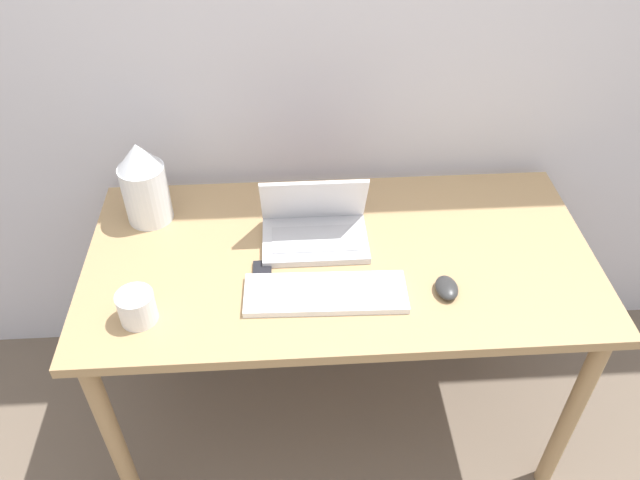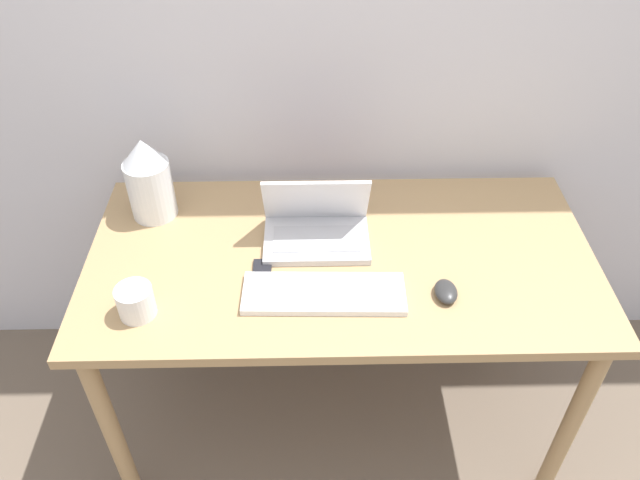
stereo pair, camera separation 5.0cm
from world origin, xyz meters
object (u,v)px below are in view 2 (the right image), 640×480
Objects in this scene: mouse at (446,291)px; mp3_player at (262,268)px; laptop at (316,226)px; vase at (149,179)px; keyboard at (324,293)px; mug at (136,302)px.

mp3_player is (-0.48, 0.11, -0.01)m from mouse.
vase is at bearing 165.61° from laptop.
mug reaches higher than keyboard.
keyboard is 7.01× the size of mp3_player.
laptop is at bearing 31.83° from mug.
laptop is 3.42× the size of mouse.
mug is (-0.30, -0.15, 0.04)m from mp3_player.
keyboard reaches higher than mp3_player.
mouse is at bearing -0.89° from keyboard.
keyboard is at bearing -86.10° from laptop.
mp3_player is (-0.16, 0.11, -0.01)m from keyboard.
laptop is 0.53m from mug.
mug is at bearing -176.73° from mouse.
vase reaches higher than laptop.
mug is at bearing -173.96° from keyboard.
mouse is 0.49m from mp3_player.
mouse is (0.31, -0.00, 0.01)m from keyboard.
vase is (-0.81, 0.36, 0.11)m from mouse.
mug is (0.03, -0.40, -0.08)m from vase.
laptop is at bearing 40.18° from mp3_player.
laptop is 0.70× the size of keyboard.
mouse is (0.33, -0.24, -0.03)m from laptop.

